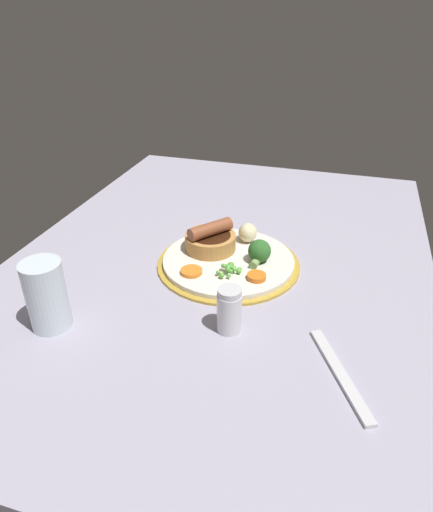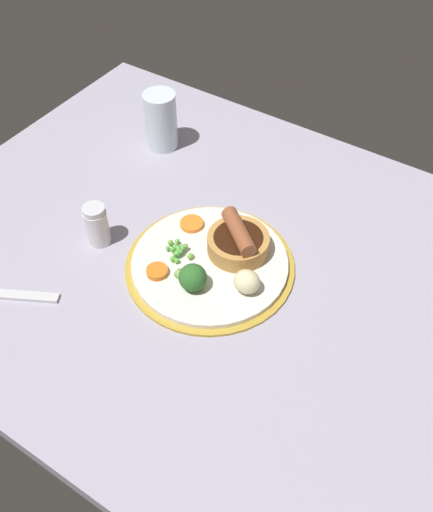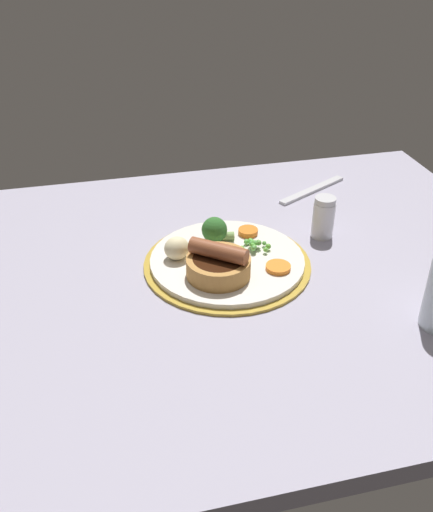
{
  "view_description": "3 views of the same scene",
  "coord_description": "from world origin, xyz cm",
  "px_view_note": "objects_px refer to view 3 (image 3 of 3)",
  "views": [
    {
      "loc": [
        -74.93,
        -21.4,
        48.83
      ],
      "look_at": [
        -4.11,
        -0.17,
        5.47
      ],
      "focal_mm": 32.0,
      "sensor_mm": 36.0,
      "label": 1
    },
    {
      "loc": [
        31.14,
        -51.9,
        72.37
      ],
      "look_at": [
        -0.88,
        -2.69,
        7.13
      ],
      "focal_mm": 40.0,
      "sensor_mm": 36.0,
      "label": 2
    },
    {
      "loc": [
        17.32,
        73.13,
        54.4
      ],
      "look_at": [
        -0.59,
        -1.41,
        5.49
      ],
      "focal_mm": 40.0,
      "sensor_mm": 36.0,
      "label": 3
    }
  ],
  "objects_px": {
    "dinner_plate": "(227,262)",
    "potato_chunk_0": "(177,248)",
    "pea_pile": "(254,244)",
    "sausage_pudding": "(220,264)",
    "carrot_slice_1": "(248,232)",
    "carrot_slice_0": "(278,267)",
    "salt_shaker": "(323,217)",
    "fork": "(312,190)",
    "broccoli_floret_near": "(215,230)"
  },
  "relations": [
    {
      "from": "dinner_plate",
      "to": "potato_chunk_0",
      "type": "relative_size",
      "value": 6.63
    },
    {
      "from": "pea_pile",
      "to": "potato_chunk_0",
      "type": "xyz_separation_m",
      "value": [
        0.13,
        -0.0,
        0.01
      ]
    },
    {
      "from": "sausage_pudding",
      "to": "carrot_slice_1",
      "type": "xyz_separation_m",
      "value": [
        -0.08,
        -0.11,
        -0.02
      ]
    },
    {
      "from": "sausage_pudding",
      "to": "carrot_slice_0",
      "type": "bearing_deg",
      "value": -145.85
    },
    {
      "from": "dinner_plate",
      "to": "salt_shaker",
      "type": "relative_size",
      "value": 3.61
    },
    {
      "from": "salt_shaker",
      "to": "pea_pile",
      "type": "bearing_deg",
      "value": 15.05
    },
    {
      "from": "sausage_pudding",
      "to": "fork",
      "type": "xyz_separation_m",
      "value": [
        -0.26,
        -0.27,
        -0.03
      ]
    },
    {
      "from": "sausage_pudding",
      "to": "potato_chunk_0",
      "type": "height_order",
      "value": "sausage_pudding"
    },
    {
      "from": "broccoli_floret_near",
      "to": "carrot_slice_0",
      "type": "bearing_deg",
      "value": 133.64
    },
    {
      "from": "potato_chunk_0",
      "to": "carrot_slice_1",
      "type": "relative_size",
      "value": 1.21
    },
    {
      "from": "carrot_slice_0",
      "to": "sausage_pudding",
      "type": "bearing_deg",
      "value": -3.91
    },
    {
      "from": "dinner_plate",
      "to": "salt_shaker",
      "type": "bearing_deg",
      "value": -164.34
    },
    {
      "from": "sausage_pudding",
      "to": "salt_shaker",
      "type": "distance_m",
      "value": 0.23
    },
    {
      "from": "carrot_slice_1",
      "to": "potato_chunk_0",
      "type": "bearing_deg",
      "value": 19.81
    },
    {
      "from": "sausage_pudding",
      "to": "potato_chunk_0",
      "type": "xyz_separation_m",
      "value": [
        0.06,
        -0.06,
        -0.0
      ]
    },
    {
      "from": "potato_chunk_0",
      "to": "carrot_slice_1",
      "type": "height_order",
      "value": "potato_chunk_0"
    },
    {
      "from": "dinner_plate",
      "to": "carrot_slice_1",
      "type": "relative_size",
      "value": 8.02
    },
    {
      "from": "potato_chunk_0",
      "to": "fork",
      "type": "distance_m",
      "value": 0.38
    },
    {
      "from": "sausage_pudding",
      "to": "broccoli_floret_near",
      "type": "distance_m",
      "value": 0.1
    },
    {
      "from": "sausage_pudding",
      "to": "carrot_slice_0",
      "type": "xyz_separation_m",
      "value": [
        -0.09,
        0.01,
        -0.02
      ]
    },
    {
      "from": "broccoli_floret_near",
      "to": "carrot_slice_1",
      "type": "relative_size",
      "value": 1.64
    },
    {
      "from": "dinner_plate",
      "to": "carrot_slice_0",
      "type": "distance_m",
      "value": 0.09
    },
    {
      "from": "sausage_pudding",
      "to": "broccoli_floret_near",
      "type": "height_order",
      "value": "sausage_pudding"
    },
    {
      "from": "potato_chunk_0",
      "to": "carrot_slice_0",
      "type": "distance_m",
      "value": 0.16
    },
    {
      "from": "carrot_slice_1",
      "to": "broccoli_floret_near",
      "type": "bearing_deg",
      "value": 8.32
    },
    {
      "from": "potato_chunk_0",
      "to": "salt_shaker",
      "type": "height_order",
      "value": "salt_shaker"
    },
    {
      "from": "carrot_slice_0",
      "to": "fork",
      "type": "xyz_separation_m",
      "value": [
        -0.17,
        -0.27,
        -0.01
      ]
    },
    {
      "from": "salt_shaker",
      "to": "potato_chunk_0",
      "type": "bearing_deg",
      "value": 7.28
    },
    {
      "from": "broccoli_floret_near",
      "to": "carrot_slice_0",
      "type": "relative_size",
      "value": 1.41
    },
    {
      "from": "pea_pile",
      "to": "carrot_slice_1",
      "type": "bearing_deg",
      "value": -95.43
    },
    {
      "from": "broccoli_floret_near",
      "to": "carrot_slice_1",
      "type": "xyz_separation_m",
      "value": [
        -0.06,
        -0.01,
        -0.02
      ]
    },
    {
      "from": "potato_chunk_0",
      "to": "fork",
      "type": "height_order",
      "value": "potato_chunk_0"
    },
    {
      "from": "broccoli_floret_near",
      "to": "fork",
      "type": "height_order",
      "value": "broccoli_floret_near"
    },
    {
      "from": "pea_pile",
      "to": "salt_shaker",
      "type": "relative_size",
      "value": 0.7
    },
    {
      "from": "broccoli_floret_near",
      "to": "salt_shaker",
      "type": "height_order",
      "value": "salt_shaker"
    },
    {
      "from": "dinner_plate",
      "to": "pea_pile",
      "type": "height_order",
      "value": "pea_pile"
    },
    {
      "from": "pea_pile",
      "to": "broccoli_floret_near",
      "type": "xyz_separation_m",
      "value": [
        0.06,
        -0.04,
        0.01
      ]
    },
    {
      "from": "sausage_pudding",
      "to": "broccoli_floret_near",
      "type": "xyz_separation_m",
      "value": [
        -0.02,
        -0.1,
        0.0
      ]
    },
    {
      "from": "carrot_slice_1",
      "to": "fork",
      "type": "bearing_deg",
      "value": -139.16
    },
    {
      "from": "dinner_plate",
      "to": "pea_pile",
      "type": "relative_size",
      "value": 5.17
    },
    {
      "from": "sausage_pudding",
      "to": "carrot_slice_0",
      "type": "height_order",
      "value": "sausage_pudding"
    },
    {
      "from": "pea_pile",
      "to": "fork",
      "type": "bearing_deg",
      "value": -131.91
    },
    {
      "from": "pea_pile",
      "to": "dinner_plate",
      "type": "bearing_deg",
      "value": 17.35
    },
    {
      "from": "potato_chunk_0",
      "to": "fork",
      "type": "bearing_deg",
      "value": -146.91
    },
    {
      "from": "broccoli_floret_near",
      "to": "fork",
      "type": "distance_m",
      "value": 0.3
    },
    {
      "from": "carrot_slice_0",
      "to": "salt_shaker",
      "type": "bearing_deg",
      "value": -138.63
    },
    {
      "from": "broccoli_floret_near",
      "to": "potato_chunk_0",
      "type": "height_order",
      "value": "broccoli_floret_near"
    },
    {
      "from": "carrot_slice_0",
      "to": "carrot_slice_1",
      "type": "xyz_separation_m",
      "value": [
        0.02,
        -0.12,
        0.0
      ]
    },
    {
      "from": "dinner_plate",
      "to": "broccoli_floret_near",
      "type": "relative_size",
      "value": 4.88
    },
    {
      "from": "fork",
      "to": "carrot_slice_1",
      "type": "bearing_deg",
      "value": 13.12
    }
  ]
}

